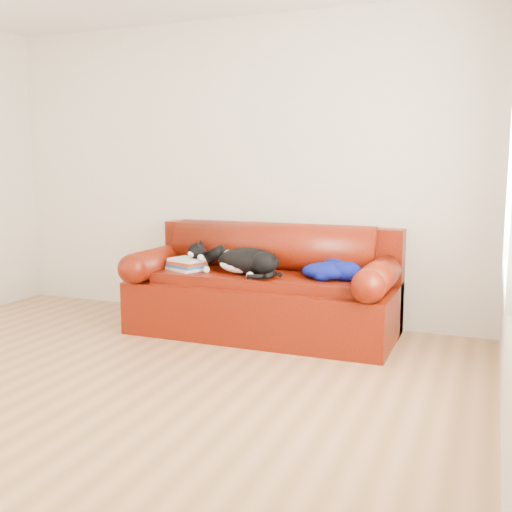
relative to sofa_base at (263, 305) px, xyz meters
The scene contains 7 objects.
ground 1.58m from the sofa_base, 107.33° to the right, with size 4.50×4.50×0.00m, color olive.
room_shell 2.08m from the sofa_base, 103.06° to the right, with size 4.52×4.02×2.61m.
sofa_base is the anchor object (origin of this frame).
sofa_back 0.39m from the sofa_base, 90.00° to the left, with size 2.10×1.01×0.88m.
book_stack 0.70m from the sofa_base, 168.91° to the right, with size 0.35×0.32×0.10m.
cat 0.39m from the sofa_base, 127.29° to the right, with size 0.69×0.46×0.26m.
blanket 0.65m from the sofa_base, ahead, with size 0.52×0.42×0.15m.
Camera 1 is at (2.16, -2.89, 1.34)m, focal length 42.00 mm.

